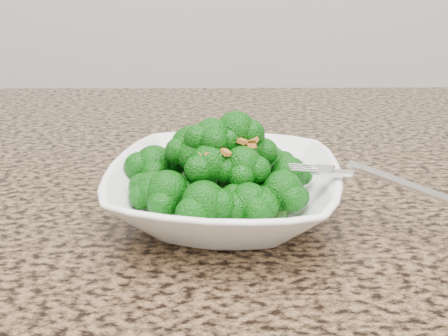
{
  "coord_description": "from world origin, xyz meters",
  "views": [
    {
      "loc": [
        0.04,
        -0.14,
        1.14
      ],
      "look_at": [
        0.04,
        0.32,
        0.95
      ],
      "focal_mm": 45.0,
      "sensor_mm": 36.0,
      "label": 1
    }
  ],
  "objects": [
    {
      "name": "granite_counter",
      "position": [
        0.0,
        0.3,
        0.89
      ],
      "size": [
        1.64,
        1.04,
        0.03
      ],
      "primitive_type": "cube",
      "color": "brown",
      "rests_on": "cabinet"
    },
    {
      "name": "bowl",
      "position": [
        0.04,
        0.32,
        0.93
      ],
      "size": [
        0.23,
        0.23,
        0.05
      ],
      "primitive_type": "imported",
      "rotation": [
        0.0,
        0.0,
        -0.13
      ],
      "color": "white",
      "rests_on": "granite_counter"
    },
    {
      "name": "broccoli_pile",
      "position": [
        0.04,
        0.32,
        0.98
      ],
      "size": [
        0.18,
        0.18,
        0.07
      ],
      "primitive_type": null,
      "color": "#0B570A",
      "rests_on": "bowl"
    },
    {
      "name": "garlic_topping",
      "position": [
        0.04,
        0.32,
        1.02
      ],
      "size": [
        0.11,
        0.11,
        0.01
      ],
      "primitive_type": null,
      "color": "#BF752E",
      "rests_on": "broccoli_pile"
    },
    {
      "name": "fork",
      "position": [
        0.14,
        0.3,
        0.96
      ],
      "size": [
        0.16,
        0.09,
        0.01
      ],
      "primitive_type": null,
      "rotation": [
        0.0,
        0.0,
        -0.45
      ],
      "color": "silver",
      "rests_on": "bowl"
    }
  ]
}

